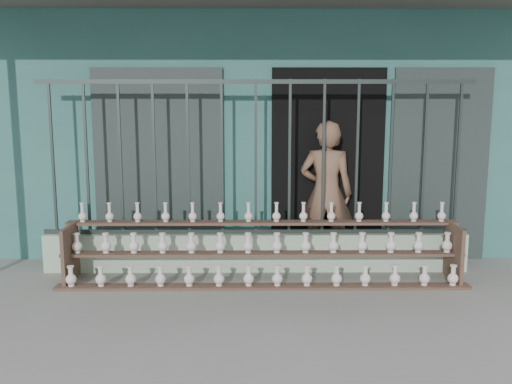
{
  "coord_description": "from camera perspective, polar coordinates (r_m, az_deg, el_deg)",
  "views": [
    {
      "loc": [
        -0.05,
        -5.27,
        2.07
      ],
      "look_at": [
        0.0,
        1.0,
        1.0
      ],
      "focal_mm": 40.0,
      "sensor_mm": 36.0,
      "label": 1
    }
  ],
  "objects": [
    {
      "name": "ground",
      "position": [
        5.66,
        0.08,
        -11.75
      ],
      "size": [
        60.0,
        60.0,
        0.0
      ],
      "primitive_type": "plane",
      "color": "slate"
    },
    {
      "name": "workshop_building",
      "position": [
        9.51,
        -0.13,
        6.96
      ],
      "size": [
        7.4,
        6.6,
        3.21
      ],
      "color": "#2F635D",
      "rests_on": "ground"
    },
    {
      "name": "parapet_wall",
      "position": [
        6.83,
        -0.02,
        -6.0
      ],
      "size": [
        5.0,
        0.2,
        0.45
      ],
      "primitive_type": "cube",
      "color": "#ADC7AA",
      "rests_on": "ground"
    },
    {
      "name": "security_fence",
      "position": [
        6.61,
        -0.02,
        3.42
      ],
      "size": [
        5.0,
        0.04,
        1.8
      ],
      "color": "#283330",
      "rests_on": "parapet_wall"
    },
    {
      "name": "shelf_rack",
      "position": [
        6.39,
        0.66,
        -5.81
      ],
      "size": [
        4.5,
        0.68,
        0.85
      ],
      "color": "brown",
      "rests_on": "ground"
    },
    {
      "name": "elderly_woman",
      "position": [
        7.01,
        7.02,
        -0.12
      ],
      "size": [
        0.71,
        0.54,
        1.77
      ],
      "primitive_type": "imported",
      "rotation": [
        0.0,
        0.0,
        2.96
      ],
      "color": "brown",
      "rests_on": "ground"
    }
  ]
}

